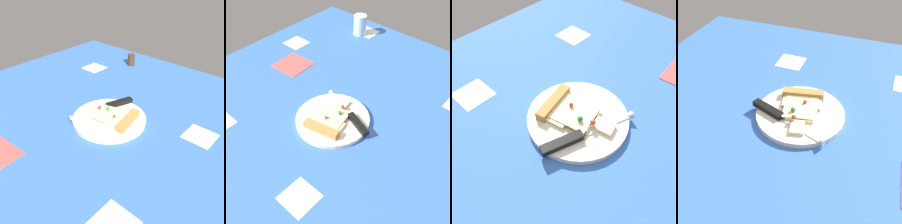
{
  "view_description": "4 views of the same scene",
  "coord_description": "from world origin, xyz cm",
  "views": [
    {
      "loc": [
        53.74,
        -50.33,
        49.2
      ],
      "look_at": [
        7.6,
        1.58,
        4.02
      ],
      "focal_mm": 40.63,
      "sensor_mm": 36.0,
      "label": 1
    },
    {
      "loc": [
        54.81,
        47.17,
        67.94
      ],
      "look_at": [
        5.01,
        2.49,
        3.76
      ],
      "focal_mm": 45.41,
      "sensor_mm": 36.0,
      "label": 2
    },
    {
      "loc": [
        -16.32,
        30.68,
        46.34
      ],
      "look_at": [
        8.92,
        3.75,
        3.18
      ],
      "focal_mm": 38.42,
      "sensor_mm": 36.0,
      "label": 3
    },
    {
      "loc": [
        -51.26,
        -17.14,
        53.3
      ],
      "look_at": [
        4.76,
        3.83,
        2.22
      ],
      "focal_mm": 46.19,
      "sensor_mm": 36.0,
      "label": 4
    }
  ],
  "objects": [
    {
      "name": "ground_plane",
      "position": [
        -0.01,
        -0.02,
        -1.5
      ],
      "size": [
        120.79,
        120.79,
        3.0
      ],
      "color": "#3360B7",
      "rests_on": "ground"
    },
    {
      "name": "plate",
      "position": [
        6.5,
        1.43,
        0.75
      ],
      "size": [
        24.6,
        24.6,
        1.5
      ],
      "primitive_type": "cylinder",
      "color": "silver",
      "rests_on": "ground_plane"
    },
    {
      "name": "pizza_slice",
      "position": [
        8.99,
        1.98,
        2.3
      ],
      "size": [
        18.63,
        12.9,
        2.65
      ],
      "rotation": [
        0.0,
        0.0,
        1.78
      ],
      "color": "beige",
      "rests_on": "plate"
    },
    {
      "name": "knife",
      "position": [
        2.13,
        5.62,
        2.1
      ],
      "size": [
        10.22,
        23.26,
        2.45
      ],
      "rotation": [
        0.0,
        0.0,
        2.79
      ],
      "color": "silver",
      "rests_on": "plate"
    },
    {
      "name": "drinking_glass",
      "position": [
        -45.98,
        -29.14,
        4.69
      ],
      "size": [
        6.03,
        6.03,
        9.37
      ],
      "primitive_type": "cylinder",
      "color": "silver",
      "rests_on": "ground_plane"
    },
    {
      "name": "napkin",
      "position": [
        -6.57,
        -33.34,
        0.2
      ],
      "size": [
        13.81,
        13.81,
        0.4
      ],
      "primitive_type": "cube",
      "rotation": [
        0.0,
        0.0,
        0.06
      ],
      "color": "#E54C47",
      "rests_on": "ground_plane"
    }
  ]
}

